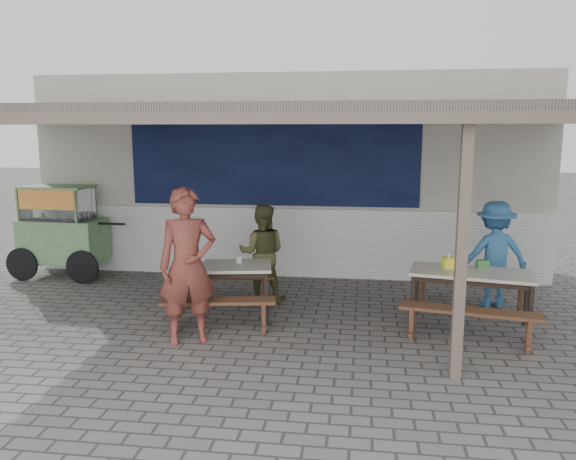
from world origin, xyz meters
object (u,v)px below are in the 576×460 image
(bench_left_street, at_px, (218,308))
(bench_right_street, at_px, (469,318))
(bench_left_wall, at_px, (225,283))
(table_right, at_px, (471,277))
(bench_right_wall, at_px, (470,288))
(patron_wall_side, at_px, (262,253))
(patron_right_table, at_px, (494,254))
(vendor_cart, at_px, (61,228))
(tissue_box, at_px, (448,262))
(condiment_bowl, at_px, (199,261))
(patron_street_side, at_px, (188,266))
(condiment_jar, at_px, (239,259))
(donation_box, at_px, (483,264))
(table_left, at_px, (221,271))

(bench_left_street, relative_size, bench_right_street, 0.89)
(bench_right_street, bearing_deg, bench_left_wall, 171.00)
(table_right, distance_m, bench_right_wall, 0.76)
(patron_wall_side, bearing_deg, patron_right_table, 179.36)
(vendor_cart, xyz_separation_m, tissue_box, (6.31, -1.54, -0.05))
(table_right, bearing_deg, tissue_box, 159.23)
(bench_right_street, bearing_deg, condiment_bowl, -179.58)
(patron_wall_side, bearing_deg, condiment_bowl, 45.27)
(bench_left_wall, relative_size, bench_right_wall, 0.89)
(patron_street_side, distance_m, patron_wall_side, 1.86)
(bench_left_wall, xyz_separation_m, patron_street_side, (-0.08, -1.46, 0.60))
(condiment_jar, bearing_deg, donation_box, 2.41)
(bench_left_street, bearing_deg, bench_left_wall, 90.00)
(bench_right_street, bearing_deg, table_right, 90.00)
(table_right, height_order, patron_right_table, patron_right_table)
(table_left, xyz_separation_m, vendor_cart, (-3.31, 1.80, 0.20))
(patron_wall_side, xyz_separation_m, donation_box, (3.05, -0.57, 0.07))
(bench_left_wall, distance_m, patron_right_table, 3.92)
(table_left, height_order, condiment_jar, condiment_jar)
(table_right, height_order, condiment_bowl, condiment_bowl)
(table_left, bearing_deg, tissue_box, -5.08)
(bench_left_street, height_order, bench_left_wall, same)
(patron_right_table, distance_m, tissue_box, 1.10)
(patron_right_table, bearing_deg, patron_street_side, 17.63)
(patron_wall_side, bearing_deg, bench_right_wall, 174.06)
(bench_left_wall, relative_size, condiment_bowl, 7.40)
(patron_right_table, height_order, tissue_box, patron_right_table)
(vendor_cart, distance_m, patron_right_table, 7.11)
(table_left, distance_m, condiment_bowl, 0.34)
(table_left, relative_size, donation_box, 9.29)
(tissue_box, height_order, donation_box, tissue_box)
(donation_box, height_order, condiment_bowl, donation_box)
(table_left, xyz_separation_m, tissue_box, (3.00, 0.26, 0.15))
(bench_left_street, bearing_deg, condiment_jar, 72.10)
(patron_street_side, height_order, condiment_jar, patron_street_side)
(patron_right_table, bearing_deg, tissue_box, 37.94)
(patron_street_side, xyz_separation_m, condiment_bowl, (-0.14, 0.93, -0.17))
(tissue_box, bearing_deg, condiment_bowl, -176.45)
(tissue_box, bearing_deg, table_right, -31.47)
(table_left, bearing_deg, condiment_jar, 29.51)
(bench_right_street, relative_size, tissue_box, 11.88)
(table_left, distance_m, bench_right_wall, 3.50)
(patron_right_table, relative_size, donation_box, 10.00)
(bench_right_street, height_order, condiment_jar, condiment_jar)
(patron_street_side, bearing_deg, patron_wall_side, 47.97)
(patron_right_table, xyz_separation_m, donation_box, (-0.31, -0.75, 0.03))
(table_right, xyz_separation_m, donation_box, (0.18, 0.22, 0.13))
(table_right, relative_size, condiment_bowl, 8.21)
(bench_right_wall, bearing_deg, patron_street_side, -144.74)
(condiment_bowl, bearing_deg, bench_right_wall, 10.78)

